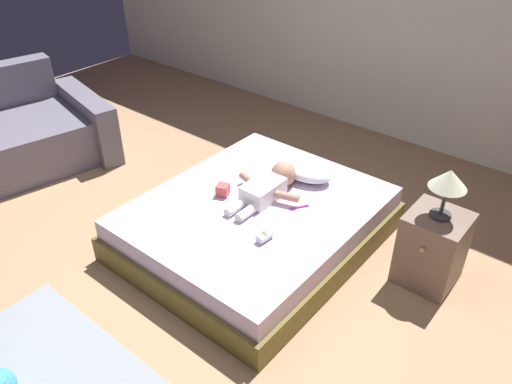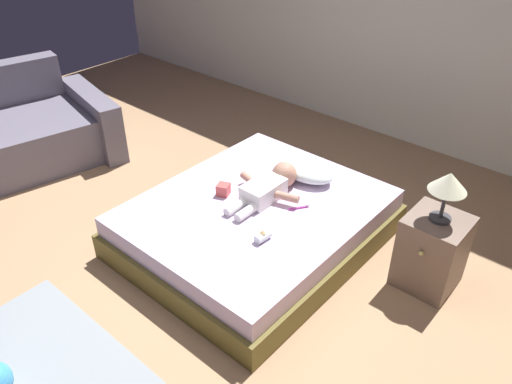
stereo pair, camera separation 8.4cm
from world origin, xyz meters
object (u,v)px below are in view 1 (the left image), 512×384
at_px(bed, 256,223).
at_px(baby_bottle, 265,236).
at_px(nightstand, 432,248).
at_px(toy_block, 223,190).
at_px(lamp, 449,181).
at_px(pillow, 304,169).
at_px(baby, 269,186).
at_px(toothbrush, 300,207).

relative_size(bed, baby_bottle, 15.28).
bearing_deg(nightstand, toy_block, -160.72).
distance_m(lamp, toy_block, 1.54).
height_order(pillow, toy_block, pillow).
xyz_separation_m(nightstand, baby_bottle, (-0.84, -0.71, 0.11)).
distance_m(baby, baby_bottle, 0.54).
height_order(baby, nightstand, baby).
bearing_deg(baby_bottle, pillow, 107.40).
relative_size(lamp, baby_bottle, 2.88).
xyz_separation_m(baby, lamp, (1.15, 0.27, 0.37)).
bearing_deg(baby_bottle, toothbrush, 94.24).
xyz_separation_m(nightstand, lamp, (0.00, 0.00, 0.52)).
height_order(pillow, nightstand, nightstand).
xyz_separation_m(baby, baby_bottle, (0.31, -0.44, -0.04)).
bearing_deg(toothbrush, pillow, 121.31).
bearing_deg(lamp, baby_bottle, -139.87).
bearing_deg(lamp, pillow, 175.09).
height_order(bed, toy_block, toy_block).
height_order(lamp, baby_bottle, lamp).
bearing_deg(bed, lamp, 20.36).
relative_size(toy_block, baby_bottle, 0.96).
xyz_separation_m(bed, baby_bottle, (0.30, -0.28, 0.21)).
distance_m(bed, toy_block, 0.34).
distance_m(toothbrush, toy_block, 0.58).
height_order(pillow, baby_bottle, pillow).
bearing_deg(toy_block, lamp, 19.28).
distance_m(toothbrush, lamp, 1.01).
xyz_separation_m(baby, toothbrush, (0.27, 0.00, -0.07)).
relative_size(pillow, toothbrush, 3.40).
distance_m(nightstand, baby_bottle, 1.11).
bearing_deg(toothbrush, baby_bottle, -85.76).
height_order(nightstand, toy_block, nightstand).
height_order(baby, baby_bottle, baby).
bearing_deg(nightstand, baby_bottle, -139.87).
height_order(toothbrush, baby_bottle, baby_bottle).
xyz_separation_m(pillow, baby_bottle, (0.25, -0.80, -0.03)).
xyz_separation_m(bed, pillow, (0.05, 0.52, 0.24)).
bearing_deg(pillow, nightstand, -4.92).
bearing_deg(pillow, baby_bottle, -72.60).
bearing_deg(baby, nightstand, 13.10).
height_order(bed, pillow, pillow).
xyz_separation_m(bed, lamp, (1.14, 0.42, 0.61)).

